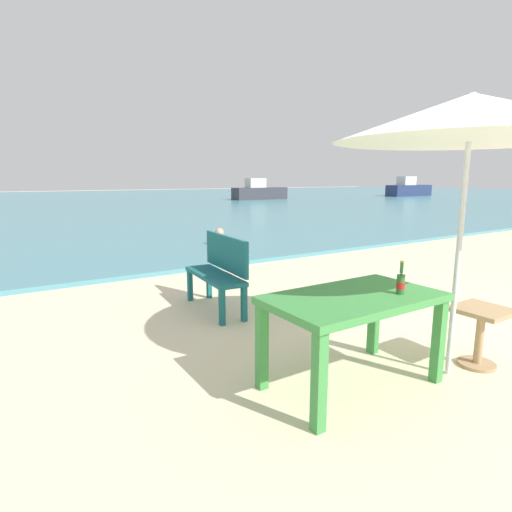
{
  "coord_description": "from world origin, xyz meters",
  "views": [
    {
      "loc": [
        -3.69,
        -1.72,
        1.66
      ],
      "look_at": [
        -0.68,
        3.0,
        0.6
      ],
      "focal_mm": 28.84,
      "sensor_mm": 36.0,
      "label": 1
    }
  ],
  "objects_px": {
    "boat_barge": "(409,189)",
    "beer_bottle_amber": "(401,282)",
    "picnic_table_green": "(353,308)",
    "side_table_wood": "(480,328)",
    "boat_ferry": "(259,192)",
    "bench_teal_center": "(219,268)",
    "patio_umbrella": "(471,118)",
    "swimmer_person": "(219,238)"
  },
  "relations": [
    {
      "from": "boat_barge",
      "to": "beer_bottle_amber",
      "type": "bearing_deg",
      "value": -142.65
    },
    {
      "from": "picnic_table_green",
      "to": "side_table_wood",
      "type": "xyz_separation_m",
      "value": [
        1.21,
        -0.37,
        -0.3
      ]
    },
    {
      "from": "boat_ferry",
      "to": "boat_barge",
      "type": "relative_size",
      "value": 0.9
    },
    {
      "from": "beer_bottle_amber",
      "to": "side_table_wood",
      "type": "xyz_separation_m",
      "value": [
        0.89,
        -0.19,
        -0.5
      ]
    },
    {
      "from": "bench_teal_center",
      "to": "boat_ferry",
      "type": "relative_size",
      "value": 0.28
    },
    {
      "from": "patio_umbrella",
      "to": "beer_bottle_amber",
      "type": "bearing_deg",
      "value": 164.99
    },
    {
      "from": "picnic_table_green",
      "to": "beer_bottle_amber",
      "type": "distance_m",
      "value": 0.42
    },
    {
      "from": "boat_barge",
      "to": "swimmer_person",
      "type": "bearing_deg",
      "value": -150.27
    },
    {
      "from": "boat_ferry",
      "to": "boat_barge",
      "type": "height_order",
      "value": "boat_barge"
    },
    {
      "from": "bench_teal_center",
      "to": "boat_barge",
      "type": "bearing_deg",
      "value": 33.86
    },
    {
      "from": "picnic_table_green",
      "to": "bench_teal_center",
      "type": "relative_size",
      "value": 1.14
    },
    {
      "from": "boat_ferry",
      "to": "side_table_wood",
      "type": "bearing_deg",
      "value": -118.91
    },
    {
      "from": "picnic_table_green",
      "to": "patio_umbrella",
      "type": "relative_size",
      "value": 0.61
    },
    {
      "from": "picnic_table_green",
      "to": "boat_ferry",
      "type": "relative_size",
      "value": 0.32
    },
    {
      "from": "swimmer_person",
      "to": "side_table_wood",
      "type": "bearing_deg",
      "value": -98.09
    },
    {
      "from": "picnic_table_green",
      "to": "bench_teal_center",
      "type": "bearing_deg",
      "value": 89.65
    },
    {
      "from": "side_table_wood",
      "to": "bench_teal_center",
      "type": "distance_m",
      "value": 2.94
    },
    {
      "from": "patio_umbrella",
      "to": "boat_ferry",
      "type": "relative_size",
      "value": 0.53
    },
    {
      "from": "patio_umbrella",
      "to": "bench_teal_center",
      "type": "distance_m",
      "value": 3.18
    },
    {
      "from": "bench_teal_center",
      "to": "boat_ferry",
      "type": "xyz_separation_m",
      "value": [
        14.8,
        21.94,
        0.11
      ]
    },
    {
      "from": "beer_bottle_amber",
      "to": "picnic_table_green",
      "type": "bearing_deg",
      "value": 151.93
    },
    {
      "from": "picnic_table_green",
      "to": "boat_ferry",
      "type": "xyz_separation_m",
      "value": [
        14.81,
        24.26,
        -0.0
      ]
    },
    {
      "from": "boat_ferry",
      "to": "boat_barge",
      "type": "bearing_deg",
      "value": -8.08
    },
    {
      "from": "swimmer_person",
      "to": "boat_ferry",
      "type": "xyz_separation_m",
      "value": [
        12.62,
        17.74,
        0.41
      ]
    },
    {
      "from": "swimmer_person",
      "to": "boat_ferry",
      "type": "bearing_deg",
      "value": 54.58
    },
    {
      "from": "patio_umbrella",
      "to": "swimmer_person",
      "type": "height_order",
      "value": "patio_umbrella"
    },
    {
      "from": "patio_umbrella",
      "to": "boat_ferry",
      "type": "bearing_deg",
      "value": 60.4
    },
    {
      "from": "bench_teal_center",
      "to": "boat_barge",
      "type": "distance_m",
      "value": 35.62
    },
    {
      "from": "bench_teal_center",
      "to": "swimmer_person",
      "type": "height_order",
      "value": "bench_teal_center"
    },
    {
      "from": "patio_umbrella",
      "to": "boat_ferry",
      "type": "xyz_separation_m",
      "value": [
        13.96,
        24.57,
        -1.47
      ]
    },
    {
      "from": "boat_barge",
      "to": "side_table_wood",
      "type": "bearing_deg",
      "value": -141.56
    },
    {
      "from": "boat_ferry",
      "to": "boat_barge",
      "type": "distance_m",
      "value": 14.93
    },
    {
      "from": "boat_barge",
      "to": "bench_teal_center",
      "type": "bearing_deg",
      "value": -146.14
    },
    {
      "from": "beer_bottle_amber",
      "to": "swimmer_person",
      "type": "xyz_separation_m",
      "value": [
        1.86,
        6.69,
        -0.61
      ]
    },
    {
      "from": "patio_umbrella",
      "to": "picnic_table_green",
      "type": "bearing_deg",
      "value": 159.66
    },
    {
      "from": "picnic_table_green",
      "to": "boat_barge",
      "type": "bearing_deg",
      "value": 36.83
    },
    {
      "from": "picnic_table_green",
      "to": "patio_umbrella",
      "type": "bearing_deg",
      "value": -20.34
    },
    {
      "from": "patio_umbrella",
      "to": "boat_barge",
      "type": "relative_size",
      "value": 0.48
    },
    {
      "from": "beer_bottle_amber",
      "to": "boat_barge",
      "type": "relative_size",
      "value": 0.06
    },
    {
      "from": "picnic_table_green",
      "to": "boat_barge",
      "type": "distance_m",
      "value": 36.97
    },
    {
      "from": "side_table_wood",
      "to": "swimmer_person",
      "type": "height_order",
      "value": "side_table_wood"
    },
    {
      "from": "swimmer_person",
      "to": "boat_ferry",
      "type": "height_order",
      "value": "boat_ferry"
    }
  ]
}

